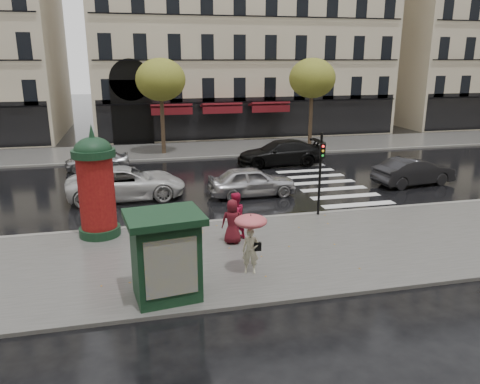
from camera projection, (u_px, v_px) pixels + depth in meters
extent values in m
plane|color=black|center=(258.00, 249.00, 16.84)|extent=(160.00, 160.00, 0.00)
cube|color=#474744|center=(262.00, 252.00, 16.36)|extent=(90.00, 7.00, 0.12)
cube|color=#474744|center=(190.00, 150.00, 34.61)|extent=(90.00, 6.00, 0.12)
cube|color=slate|center=(239.00, 220.00, 19.63)|extent=(90.00, 0.25, 0.14)
cube|color=slate|center=(196.00, 158.00, 31.80)|extent=(90.00, 0.25, 0.14)
cube|color=silver|center=(314.00, 176.00, 27.14)|extent=(3.60, 11.75, 0.01)
cube|color=#B7A88C|center=(236.00, 20.00, 43.48)|extent=(26.00, 14.00, 20.00)
cylinder|color=#38281C|center=(162.00, 118.00, 32.54)|extent=(0.28, 0.28, 5.20)
ellipsoid|color=#585C1D|center=(161.00, 80.00, 31.82)|extent=(3.40, 3.40, 2.89)
cylinder|color=#38281C|center=(311.00, 114.00, 34.95)|extent=(0.28, 0.28, 5.20)
ellipsoid|color=#585C1D|center=(312.00, 78.00, 34.23)|extent=(3.40, 3.40, 2.89)
imported|color=beige|center=(251.00, 251.00, 14.51)|extent=(0.61, 0.49, 1.46)
cylinder|color=black|center=(251.00, 236.00, 14.38)|extent=(0.02, 0.02, 0.93)
ellipsoid|color=#BF234C|center=(251.00, 221.00, 14.24)|extent=(1.01, 1.01, 0.35)
cone|color=black|center=(251.00, 215.00, 14.18)|extent=(0.04, 0.04, 0.08)
cube|color=black|center=(258.00, 247.00, 14.46)|extent=(0.21, 0.10, 0.27)
imported|color=#BD173F|center=(235.00, 217.00, 17.10)|extent=(1.11, 1.05, 1.82)
imported|color=#4E0F17|center=(232.00, 222.00, 16.84)|extent=(0.90, 0.69, 1.64)
cylinder|color=black|center=(100.00, 231.00, 17.79)|extent=(1.53, 1.53, 0.33)
cylinder|color=maroon|center=(97.00, 192.00, 17.37)|extent=(1.31, 1.31, 2.74)
cylinder|color=black|center=(93.00, 153.00, 16.96)|extent=(1.58, 1.58, 0.27)
ellipsoid|color=black|center=(93.00, 150.00, 16.93)|extent=(1.36, 1.36, 0.95)
cone|color=black|center=(91.00, 130.00, 16.73)|extent=(0.22, 0.22, 0.49)
cylinder|color=black|center=(320.00, 175.00, 19.70)|extent=(0.11, 0.11, 3.53)
cube|color=black|center=(322.00, 151.00, 19.22)|extent=(0.24, 0.18, 0.62)
cube|color=black|center=(166.00, 259.00, 12.93)|extent=(1.89, 1.61, 2.26)
cube|color=black|center=(164.00, 217.00, 12.59)|extent=(2.26, 1.98, 0.19)
imported|color=#B4B3B8|center=(252.00, 181.00, 23.14)|extent=(4.41, 1.90, 1.48)
imported|color=black|center=(414.00, 171.00, 25.16)|extent=(4.66, 2.16, 1.48)
imported|color=silver|center=(127.00, 183.00, 22.68)|extent=(5.72, 2.81, 1.56)
imported|color=black|center=(280.00, 153.00, 29.80)|extent=(5.47, 2.26, 1.58)
imported|color=#9A9B9E|center=(97.00, 159.00, 28.56)|extent=(3.92, 1.84, 1.30)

